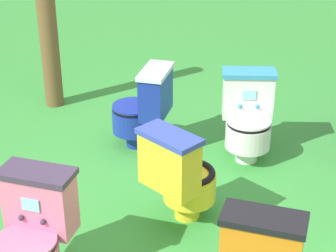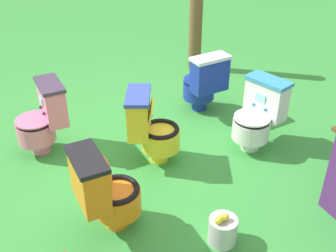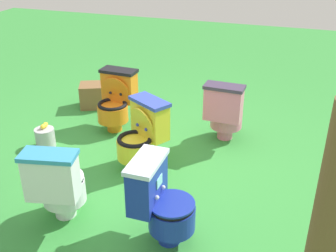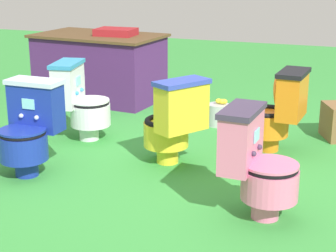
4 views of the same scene
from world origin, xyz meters
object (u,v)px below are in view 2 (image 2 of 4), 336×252
(toilet_white, at_px, (258,115))
(lemon_bucket, at_px, (223,230))
(toilet_blue, at_px, (204,83))
(wooden_post, at_px, (196,12))
(toilet_pink, at_px, (43,118))
(toilet_orange, at_px, (105,191))
(toilet_yellow, at_px, (151,127))

(toilet_white, height_order, lemon_bucket, toilet_white)
(toilet_blue, bearing_deg, wooden_post, 61.30)
(toilet_pink, height_order, lemon_bucket, toilet_pink)
(toilet_orange, distance_m, toilet_white, 1.79)
(toilet_orange, bearing_deg, wooden_post, 137.86)
(toilet_pink, relative_size, lemon_bucket, 2.63)
(toilet_blue, bearing_deg, toilet_orange, -144.94)
(toilet_yellow, bearing_deg, toilet_white, 103.39)
(toilet_pink, distance_m, wooden_post, 2.67)
(toilet_yellow, distance_m, toilet_white, 1.08)
(toilet_blue, relative_size, toilet_pink, 1.00)
(toilet_orange, height_order, toilet_white, same)
(toilet_pink, xyz_separation_m, wooden_post, (-2.44, -0.98, 0.44))
(toilet_white, bearing_deg, wooden_post, -28.11)
(toilet_pink, bearing_deg, toilet_yellow, -126.96)
(toilet_yellow, bearing_deg, toilet_pink, -98.67)
(toilet_orange, relative_size, toilet_yellow, 1.00)
(wooden_post, xyz_separation_m, lemon_bucket, (1.65, 2.88, -0.69))
(toilet_yellow, height_order, wooden_post, wooden_post)
(toilet_yellow, relative_size, toilet_white, 1.00)
(toilet_white, bearing_deg, toilet_yellow, 60.39)
(toilet_yellow, bearing_deg, toilet_orange, -18.15)
(toilet_blue, bearing_deg, toilet_white, -86.41)
(toilet_pink, distance_m, toilet_white, 2.12)
(toilet_yellow, relative_size, lemon_bucket, 2.63)
(toilet_orange, bearing_deg, toilet_white, 103.10)
(toilet_orange, distance_m, toilet_pink, 1.32)
(wooden_post, relative_size, lemon_bucket, 5.88)
(toilet_orange, xyz_separation_m, wooden_post, (-2.35, -2.30, 0.44))
(toilet_pink, height_order, toilet_yellow, same)
(toilet_yellow, distance_m, wooden_post, 2.36)
(toilet_white, distance_m, lemon_bucket, 1.41)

